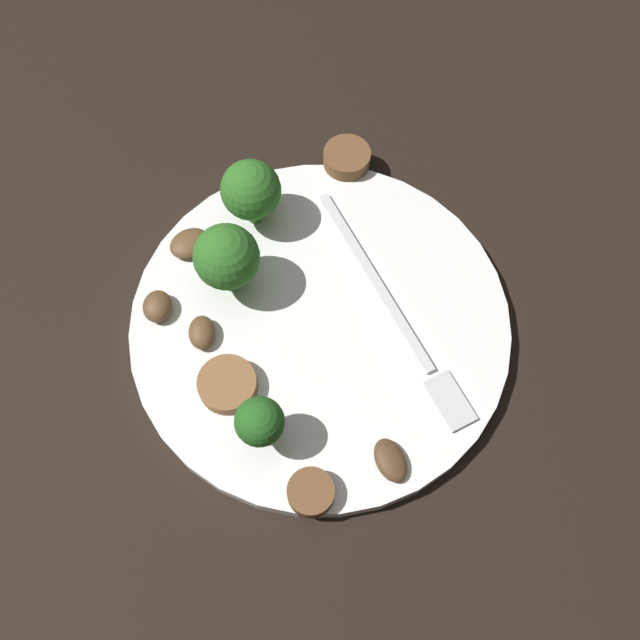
{
  "coord_description": "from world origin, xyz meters",
  "views": [
    {
      "loc": [
        0.15,
        -0.12,
        0.42
      ],
      "look_at": [
        0.0,
        0.0,
        0.01
      ],
      "focal_mm": 39.72,
      "sensor_mm": 36.0,
      "label": 1
    }
  ],
  "objects_px": {
    "plate": "(320,324)",
    "broccoli_floret_0": "(251,191)",
    "fork": "(402,322)",
    "sausage_slice_2": "(311,492)",
    "mushroom_1": "(157,306)",
    "sausage_slice_1": "(347,158)",
    "mushroom_0": "(391,460)",
    "mushroom_3": "(190,243)",
    "broccoli_floret_2": "(260,423)",
    "broccoli_floret_1": "(227,258)",
    "sausage_slice_0": "(225,382)",
    "mushroom_2": "(202,332)"
  },
  "relations": [
    {
      "from": "plate",
      "to": "broccoli_floret_0",
      "type": "bearing_deg",
      "value": 171.06
    },
    {
      "from": "fork",
      "to": "sausage_slice_2",
      "type": "distance_m",
      "value": 0.12
    },
    {
      "from": "mushroom_1",
      "to": "plate",
      "type": "bearing_deg",
      "value": 47.24
    },
    {
      "from": "sausage_slice_1",
      "to": "mushroom_0",
      "type": "bearing_deg",
      "value": -33.15
    },
    {
      "from": "broccoli_floret_0",
      "to": "fork",
      "type": "bearing_deg",
      "value": 11.59
    },
    {
      "from": "broccoli_floret_0",
      "to": "mushroom_3",
      "type": "relative_size",
      "value": 1.94
    },
    {
      "from": "fork",
      "to": "broccoli_floret_0",
      "type": "distance_m",
      "value": 0.13
    },
    {
      "from": "broccoli_floret_2",
      "to": "broccoli_floret_1",
      "type": "bearing_deg",
      "value": 153.92
    },
    {
      "from": "sausage_slice_1",
      "to": "mushroom_3",
      "type": "relative_size",
      "value": 1.23
    },
    {
      "from": "broccoli_floret_1",
      "to": "mushroom_1",
      "type": "bearing_deg",
      "value": -106.2
    },
    {
      "from": "broccoli_floret_1",
      "to": "sausage_slice_0",
      "type": "relative_size",
      "value": 1.55
    },
    {
      "from": "broccoli_floret_0",
      "to": "mushroom_2",
      "type": "xyz_separation_m",
      "value": [
        0.05,
        -0.08,
        -0.03
      ]
    },
    {
      "from": "broccoli_floret_0",
      "to": "mushroom_0",
      "type": "height_order",
      "value": "broccoli_floret_0"
    },
    {
      "from": "sausage_slice_1",
      "to": "mushroom_3",
      "type": "height_order",
      "value": "sausage_slice_1"
    },
    {
      "from": "broccoli_floret_1",
      "to": "mushroom_0",
      "type": "height_order",
      "value": "broccoli_floret_1"
    },
    {
      "from": "plate",
      "to": "sausage_slice_0",
      "type": "relative_size",
      "value": 6.77
    },
    {
      "from": "fork",
      "to": "mushroom_1",
      "type": "distance_m",
      "value": 0.16
    },
    {
      "from": "plate",
      "to": "mushroom_0",
      "type": "relative_size",
      "value": 9.0
    },
    {
      "from": "broccoli_floret_0",
      "to": "mushroom_0",
      "type": "bearing_deg",
      "value": -12.09
    },
    {
      "from": "plate",
      "to": "sausage_slice_0",
      "type": "bearing_deg",
      "value": -91.9
    },
    {
      "from": "broccoli_floret_2",
      "to": "mushroom_1",
      "type": "distance_m",
      "value": 0.11
    },
    {
      "from": "sausage_slice_2",
      "to": "mushroom_1",
      "type": "bearing_deg",
      "value": -179.01
    },
    {
      "from": "sausage_slice_1",
      "to": "sausage_slice_2",
      "type": "bearing_deg",
      "value": -44.92
    },
    {
      "from": "fork",
      "to": "mushroom_3",
      "type": "bearing_deg",
      "value": -139.08
    },
    {
      "from": "mushroom_3",
      "to": "mushroom_2",
      "type": "bearing_deg",
      "value": -27.87
    },
    {
      "from": "broccoli_floret_1",
      "to": "sausage_slice_2",
      "type": "distance_m",
      "value": 0.15
    },
    {
      "from": "fork",
      "to": "mushroom_0",
      "type": "height_order",
      "value": "mushroom_0"
    },
    {
      "from": "broccoli_floret_0",
      "to": "plate",
      "type": "bearing_deg",
      "value": -8.94
    },
    {
      "from": "fork",
      "to": "broccoli_floret_2",
      "type": "distance_m",
      "value": 0.12
    },
    {
      "from": "fork",
      "to": "broccoli_floret_1",
      "type": "relative_size",
      "value": 3.2
    },
    {
      "from": "sausage_slice_2",
      "to": "mushroom_3",
      "type": "relative_size",
      "value": 1.0
    },
    {
      "from": "fork",
      "to": "sausage_slice_2",
      "type": "bearing_deg",
      "value": -55.0
    },
    {
      "from": "plate",
      "to": "broccoli_floret_1",
      "type": "relative_size",
      "value": 4.36
    },
    {
      "from": "broccoli_floret_0",
      "to": "broccoli_floret_1",
      "type": "distance_m",
      "value": 0.05
    },
    {
      "from": "broccoli_floret_1",
      "to": "broccoli_floret_2",
      "type": "xyz_separation_m",
      "value": [
        0.09,
        -0.05,
        -0.0
      ]
    },
    {
      "from": "sausage_slice_1",
      "to": "mushroom_1",
      "type": "bearing_deg",
      "value": -85.46
    },
    {
      "from": "mushroom_0",
      "to": "broccoli_floret_2",
      "type": "bearing_deg",
      "value": -140.39
    },
    {
      "from": "fork",
      "to": "mushroom_3",
      "type": "height_order",
      "value": "mushroom_3"
    },
    {
      "from": "plate",
      "to": "sausage_slice_0",
      "type": "height_order",
      "value": "sausage_slice_0"
    },
    {
      "from": "plate",
      "to": "sausage_slice_2",
      "type": "height_order",
      "value": "sausage_slice_2"
    },
    {
      "from": "broccoli_floret_1",
      "to": "mushroom_1",
      "type": "xyz_separation_m",
      "value": [
        -0.01,
        -0.05,
        -0.03
      ]
    },
    {
      "from": "fork",
      "to": "sausage_slice_2",
      "type": "xyz_separation_m",
      "value": [
        0.05,
        -0.11,
        0.0
      ]
    },
    {
      "from": "broccoli_floret_2",
      "to": "mushroom_1",
      "type": "bearing_deg",
      "value": -178.99
    },
    {
      "from": "plate",
      "to": "mushroom_3",
      "type": "relative_size",
      "value": 8.96
    },
    {
      "from": "mushroom_2",
      "to": "fork",
      "type": "bearing_deg",
      "value": 54.96
    },
    {
      "from": "plate",
      "to": "broccoli_floret_1",
      "type": "height_order",
      "value": "broccoli_floret_1"
    },
    {
      "from": "broccoli_floret_1",
      "to": "sausage_slice_2",
      "type": "xyz_separation_m",
      "value": [
        0.14,
        -0.05,
        -0.03
      ]
    },
    {
      "from": "sausage_slice_0",
      "to": "fork",
      "type": "bearing_deg",
      "value": 71.56
    },
    {
      "from": "mushroom_1",
      "to": "mushroom_2",
      "type": "height_order",
      "value": "same"
    },
    {
      "from": "broccoli_floret_0",
      "to": "sausage_slice_0",
      "type": "bearing_deg",
      "value": -45.26
    }
  ]
}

